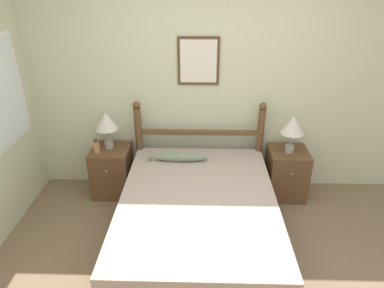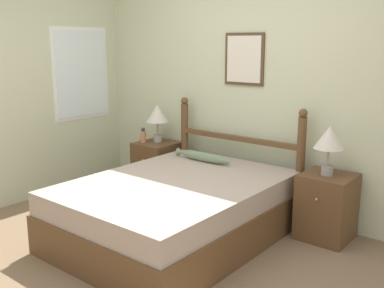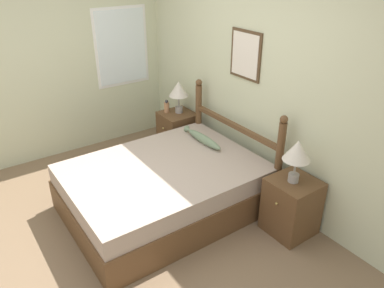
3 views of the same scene
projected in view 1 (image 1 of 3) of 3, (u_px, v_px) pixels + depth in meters
wall_back at (212, 86)px, 3.90m from camera, size 6.40×0.08×2.55m
bed at (198, 220)px, 3.35m from camera, size 1.51×2.03×0.54m
headboard at (199, 144)px, 4.06m from camera, size 1.51×0.08×1.14m
nightstand_left at (112, 171)px, 4.12m from camera, size 0.44×0.46×0.59m
nightstand_right at (286, 173)px, 4.07m from camera, size 0.44×0.46×0.59m
table_lamp_left at (106, 122)px, 3.88m from camera, size 0.26×0.26×0.44m
table_lamp_right at (293, 126)px, 3.78m from camera, size 0.26×0.26×0.44m
bottle at (96, 146)px, 3.88m from camera, size 0.07×0.07×0.17m
fish_pillow at (179, 157)px, 3.82m from camera, size 0.67×0.10×0.10m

